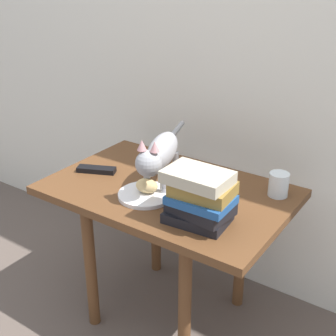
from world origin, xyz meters
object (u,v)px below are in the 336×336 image
Objects in this scene: side_table at (168,207)px; cat at (160,154)px; book_stack at (200,198)px; tv_remote at (96,170)px; plate at (146,195)px; bread_roll at (147,186)px; candle_jar at (278,186)px.

side_table is 0.21m from cat.
book_stack is (0.21, -0.14, 0.17)m from side_table.
tv_remote is (-0.52, 0.09, -0.08)m from book_stack.
side_table is 4.49× the size of plate.
cat is (0.00, 0.08, 0.09)m from bread_roll.
bread_roll reaches higher than tv_remote.
tv_remote is at bearing -173.38° from cat.
cat reaches higher than plate.
candle_jar is (0.38, 0.18, -0.09)m from cat.
bread_roll is 0.53× the size of tv_remote.
plate reaches higher than side_table.
tv_remote is at bearing -161.78° from candle_jar.
book_stack reaches higher than side_table.
candle_jar is 0.57× the size of tv_remote.
plate is 2.29× the size of candle_jar.
tv_remote is at bearing 169.22° from plate.
book_stack reaches higher than candle_jar.
book_stack is at bearing -11.43° from bread_roll.
candle_jar is at bearing -5.65° from tv_remote.
plate is at bearing -105.59° from side_table.
candle_jar reaches higher than side_table.
side_table is at bearing -15.59° from tv_remote.
book_stack is at bearing -9.62° from plate.
tv_remote is (-0.28, -0.03, -0.12)m from cat.
cat reaches higher than bread_roll.
tv_remote reaches higher than side_table.
bread_roll is at bearing 168.57° from book_stack.
book_stack reaches higher than tv_remote.
book_stack is (0.24, -0.04, 0.08)m from plate.
bread_roll is at bearing -107.29° from side_table.
cat is (-0.03, -0.01, 0.21)m from side_table.
bread_roll is 0.46m from candle_jar.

